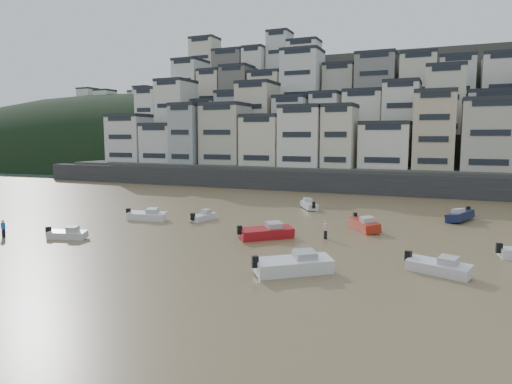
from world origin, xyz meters
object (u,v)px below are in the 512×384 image
at_px(boat_i, 460,215).
at_px(boat_c, 266,231).
at_px(person_pink, 326,230).
at_px(person_blue, 3,229).
at_px(boat_a, 294,263).
at_px(boat_h, 309,204).
at_px(boat_b, 439,265).
at_px(boat_j, 67,233).
at_px(boat_e, 364,223).
at_px(boat_k, 147,215).
at_px(boat_f, 203,215).

bearing_deg(boat_i, boat_c, -24.11).
bearing_deg(boat_i, person_pink, -17.65).
height_order(boat_i, person_blue, person_blue).
bearing_deg(boat_i, boat_a, -1.93).
relative_size(boat_h, person_pink, 2.80).
distance_m(boat_b, boat_j, 32.96).
bearing_deg(boat_e, boat_k, -111.40).
bearing_deg(boat_e, boat_b, -2.46).
bearing_deg(boat_k, boat_j, -105.53).
height_order(boat_f, boat_k, boat_k).
distance_m(boat_e, person_blue, 35.90).
relative_size(boat_h, boat_j, 1.20).
height_order(boat_f, boat_h, boat_h).
xyz_separation_m(boat_c, boat_e, (7.88, 7.81, -0.02)).
xyz_separation_m(boat_h, boat_k, (-14.94, -15.58, 0.02)).
relative_size(boat_a, person_blue, 3.49).
height_order(boat_a, boat_f, boat_a).
height_order(boat_a, boat_k, boat_a).
bearing_deg(boat_f, person_blue, 147.22).
distance_m(boat_j, boat_k, 11.01).
bearing_deg(boat_k, boat_h, 36.69).
xyz_separation_m(boat_i, boat_k, (-33.56, -13.86, -0.06)).
relative_size(boat_a, person_pink, 3.49).
relative_size(boat_f, boat_i, 0.76).
height_order(boat_b, boat_k, boat_k).
bearing_deg(person_blue, boat_a, -0.48).
distance_m(boat_k, person_blue, 14.83).
relative_size(boat_a, boat_k, 1.20).
bearing_deg(boat_k, boat_f, 13.98).
distance_m(boat_i, person_pink, 19.36).
xyz_separation_m(boat_c, boat_h, (-1.39, 19.05, -0.12)).
xyz_separation_m(boat_c, boat_j, (-17.49, -7.47, -0.23)).
bearing_deg(boat_h, boat_i, -126.77).
xyz_separation_m(boat_b, boat_c, (-15.43, 5.77, 0.13)).
xyz_separation_m(boat_h, person_blue, (-22.21, -28.49, 0.20)).
xyz_separation_m(boat_a, person_pink, (-0.74, 11.85, 0.04)).
relative_size(boat_b, boat_k, 0.95).
height_order(boat_c, person_blue, person_blue).
height_order(boat_a, boat_i, boat_a).
distance_m(boat_e, boat_k, 24.59).
distance_m(boat_a, person_blue, 29.56).
distance_m(boat_a, boat_e, 17.61).
relative_size(boat_b, person_blue, 2.76).
height_order(person_blue, person_pink, same).
distance_m(boat_a, person_pink, 11.87).
bearing_deg(boat_a, boat_c, 82.66).
bearing_deg(boat_i, boat_b, 16.26).
xyz_separation_m(boat_e, person_pink, (-2.66, -5.66, 0.11)).
bearing_deg(boat_j, boat_k, 68.51).
xyz_separation_m(boat_h, boat_j, (-16.09, -26.52, -0.11)).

